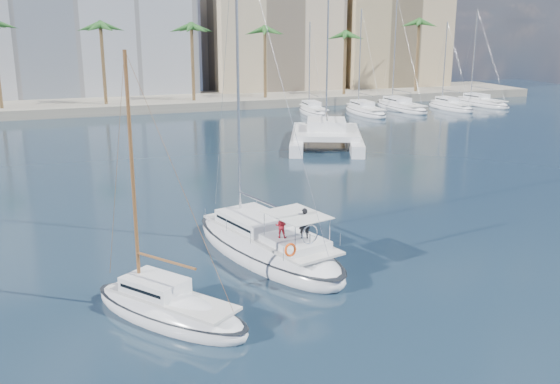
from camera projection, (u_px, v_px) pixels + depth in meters
name	position (u px, v px, depth m)	size (l,w,h in m)	color
ground	(300.00, 258.00, 32.02)	(160.00, 160.00, 0.00)	black
quay	(144.00, 103.00, 87.37)	(120.00, 14.00, 1.20)	gray
building_modern	(44.00, 5.00, 90.90)	(42.00, 16.00, 28.00)	silver
building_beige	(271.00, 32.00, 100.08)	(20.00, 14.00, 20.00)	tan
building_tan_right	(388.00, 38.00, 104.90)	(18.00, 12.00, 18.00)	tan
palm_centre	(143.00, 32.00, 81.16)	(3.60, 3.60, 12.30)	brown
palm_right	(376.00, 31.00, 92.00)	(3.60, 3.60, 12.30)	brown
main_sloop	(266.00, 246.00, 32.14)	(6.93, 12.55, 17.76)	white
small_sloop	(168.00, 309.00, 25.37)	(6.72, 7.81, 11.35)	white
catamaran	(326.00, 133.00, 60.80)	(11.31, 14.93, 19.34)	white
seagull	(216.00, 220.00, 35.13)	(1.03, 0.44, 0.19)	silver
moored_yacht_a	(313.00, 114.00, 81.17)	(2.72, 9.35, 11.90)	white
moored_yacht_b	(365.00, 114.00, 81.42)	(3.14, 10.78, 13.72)	white
moored_yacht_c	(401.00, 110.00, 85.31)	(3.55, 12.21, 15.54)	white
moored_yacht_d	(450.00, 109.00, 85.56)	(2.72, 9.35, 11.90)	white
moored_yacht_e	(481.00, 106.00, 89.46)	(3.14, 10.78, 13.72)	white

